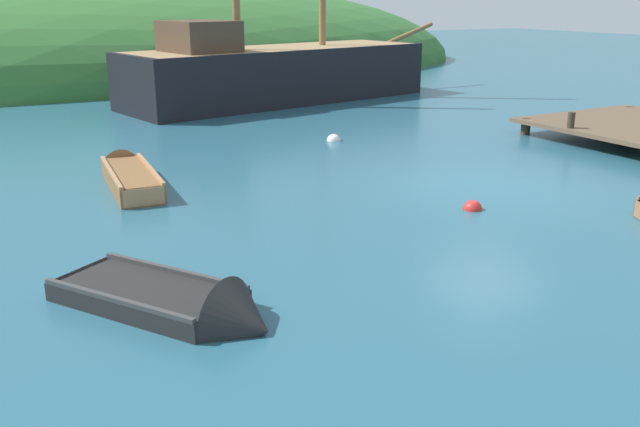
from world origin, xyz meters
name	(u,v)px	position (x,y,z in m)	size (l,w,h in m)	color
ground_plane	(489,185)	(0.00, 0.00, 0.00)	(120.00, 120.00, 0.00)	#285B70
shore_hill	(57,72)	(-4.24, 30.44, 0.00)	(52.41, 25.37, 10.86)	#387033
sailing_ship	(276,80)	(1.50, 14.00, 0.84)	(15.48, 5.90, 11.56)	black
rowboat_outer_left	(128,177)	(-7.06, 4.15, 0.14)	(1.29, 3.95, 0.87)	brown
rowboat_portside	(184,309)	(-8.18, -2.97, 0.08)	(2.73, 3.43, 1.16)	black
buoy_red	(473,209)	(-1.62, -1.26, 0.00)	(0.38, 0.38, 0.38)	red
buoy_white	(334,141)	(-0.55, 5.98, 0.00)	(0.41, 0.41, 0.41)	white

